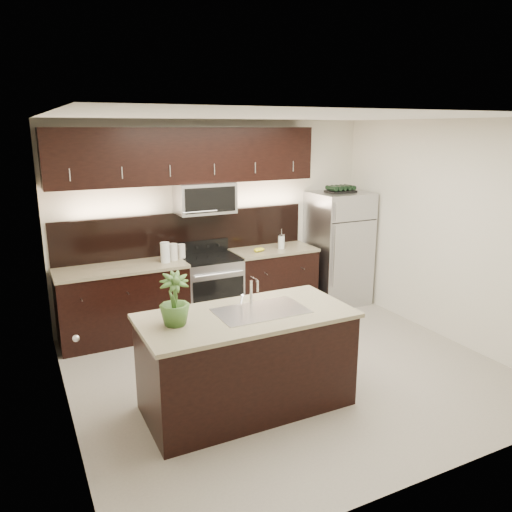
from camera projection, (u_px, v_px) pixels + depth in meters
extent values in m
plane|color=gray|center=(288.00, 370.00, 5.50)|extent=(4.50, 4.50, 0.00)
cube|color=beige|center=(217.00, 220.00, 6.90)|extent=(4.50, 0.02, 2.70)
cube|color=beige|center=(436.00, 314.00, 3.43)|extent=(4.50, 0.02, 2.70)
cube|color=beige|center=(59.00, 280.00, 4.20)|extent=(0.02, 4.00, 2.70)
cube|color=beige|center=(448.00, 232.00, 6.13)|extent=(0.02, 4.00, 2.70)
cube|color=white|center=(292.00, 116.00, 4.83)|extent=(4.50, 4.00, 0.02)
cube|color=silver|center=(77.00, 354.00, 3.60)|extent=(0.04, 0.80, 2.02)
sphere|color=silver|center=(76.00, 338.00, 3.89)|extent=(0.06, 0.06, 0.06)
cube|color=black|center=(49.00, 229.00, 4.78)|extent=(0.01, 0.32, 0.46)
cube|color=white|center=(50.00, 229.00, 4.78)|extent=(0.00, 0.24, 0.36)
cube|color=black|center=(123.00, 304.00, 6.25)|extent=(1.57, 0.62, 0.90)
cube|color=black|center=(273.00, 282.00, 7.16)|extent=(1.16, 0.62, 0.90)
cube|color=#B2B2B7|center=(210.00, 291.00, 6.75)|extent=(0.76, 0.62, 0.90)
cube|color=black|center=(209.00, 258.00, 6.63)|extent=(0.76, 0.60, 0.03)
cube|color=tan|center=(121.00, 268.00, 6.13)|extent=(1.59, 0.65, 0.04)
cube|color=tan|center=(273.00, 250.00, 7.04)|extent=(1.18, 0.65, 0.04)
cube|color=black|center=(187.00, 233.00, 6.72)|extent=(3.49, 0.02, 0.56)
cube|color=#B2B2B7|center=(205.00, 198.00, 6.53)|extent=(0.76, 0.40, 0.40)
cube|color=black|center=(188.00, 156.00, 6.34)|extent=(3.49, 0.33, 0.70)
cube|color=black|center=(247.00, 363.00, 4.69)|extent=(1.90, 0.90, 0.90)
cube|color=tan|center=(246.00, 316.00, 4.58)|extent=(1.96, 0.96, 0.04)
cube|color=silver|center=(261.00, 310.00, 4.63)|extent=(0.84, 0.50, 0.01)
cylinder|color=silver|center=(251.00, 292.00, 4.79)|extent=(0.03, 0.03, 0.24)
cylinder|color=silver|center=(254.00, 279.00, 4.69)|extent=(0.02, 0.14, 0.02)
cylinder|color=silver|center=(258.00, 287.00, 4.64)|extent=(0.02, 0.02, 0.10)
cube|color=#B2B2B7|center=(338.00, 248.00, 7.47)|extent=(0.81, 0.73, 1.68)
cube|color=black|center=(341.00, 191.00, 7.26)|extent=(0.41, 0.26, 0.03)
cylinder|color=black|center=(332.00, 189.00, 7.18)|extent=(0.07, 0.24, 0.07)
cylinder|color=black|center=(336.00, 188.00, 7.22)|extent=(0.07, 0.24, 0.07)
cylinder|color=black|center=(341.00, 188.00, 7.25)|extent=(0.07, 0.24, 0.07)
cylinder|color=black|center=(345.00, 188.00, 7.28)|extent=(0.07, 0.24, 0.07)
cylinder|color=black|center=(350.00, 188.00, 7.32)|extent=(0.07, 0.24, 0.07)
imported|color=#365923|center=(174.00, 299.00, 4.26)|extent=(0.30, 0.30, 0.46)
cylinder|color=silver|center=(165.00, 252.00, 6.29)|extent=(0.12, 0.12, 0.26)
cylinder|color=silver|center=(173.00, 252.00, 6.40)|extent=(0.11, 0.11, 0.22)
cylinder|color=silver|center=(182.00, 251.00, 6.51)|extent=(0.10, 0.10, 0.18)
cylinder|color=silver|center=(281.00, 242.00, 7.02)|extent=(0.09, 0.09, 0.18)
cylinder|color=silver|center=(281.00, 235.00, 6.99)|extent=(0.10, 0.10, 0.02)
cylinder|color=silver|center=(281.00, 232.00, 6.98)|extent=(0.01, 0.01, 0.07)
ellipsoid|color=yellow|center=(256.00, 250.00, 6.83)|extent=(0.20, 0.17, 0.05)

